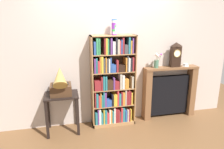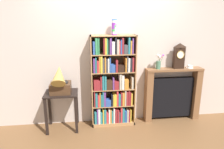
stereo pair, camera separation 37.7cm
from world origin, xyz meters
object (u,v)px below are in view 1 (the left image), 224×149
mantel_clock (176,55)px  flower_vase (157,62)px  side_table_left (62,104)px  bookshelf (113,85)px  teacup_with_saucer (185,65)px  cup_stack (114,27)px  fireplace_mantel (169,92)px  gramophone (60,83)px

mantel_clock → flower_vase: bearing=-178.5°
side_table_left → flower_vase: 1.89m
bookshelf → teacup_with_saucer: (1.48, 0.04, 0.28)m
cup_stack → flower_vase: size_ratio=0.90×
fireplace_mantel → teacup_with_saucer: bearing=-3.4°
cup_stack → gramophone: cup_stack is taller
fireplace_mantel → flower_vase: flower_vase is taller
teacup_with_saucer → side_table_left: bearing=-177.2°
fireplace_mantel → teacup_with_saucer: 0.63m
bookshelf → mantel_clock: bearing=1.9°
cup_stack → mantel_clock: (1.21, 0.02, -0.53)m
bookshelf → cup_stack: size_ratio=6.39×
cup_stack → gramophone: 1.31m
bookshelf → teacup_with_saucer: bookshelf is taller
gramophone → fireplace_mantel: 2.15m
bookshelf → gramophone: bookshelf is taller
gramophone → cup_stack: bearing=9.1°
gramophone → fireplace_mantel: (2.10, 0.19, -0.40)m
cup_stack → flower_vase: (0.83, 0.01, -0.64)m
cup_stack → gramophone: bearing=-170.9°
gramophone → side_table_left: bearing=90.0°
bookshelf → mantel_clock: (1.25, 0.04, 0.50)m
side_table_left → mantel_clock: mantel_clock is taller
gramophone → fireplace_mantel: gramophone is taller
mantel_clock → teacup_with_saucer: bearing=0.5°
side_table_left → fireplace_mantel: (2.10, 0.13, -0.00)m
side_table_left → teacup_with_saucer: size_ratio=5.10×
mantel_clock → teacup_with_saucer: mantel_clock is taller
cup_stack → fireplace_mantel: cup_stack is taller
flower_vase → side_table_left: bearing=-176.7°
gramophone → flower_vase: flower_vase is taller
bookshelf → gramophone: bearing=-171.8°
side_table_left → gramophone: gramophone is taller
gramophone → bookshelf: bearing=8.2°
bookshelf → teacup_with_saucer: size_ratio=12.28×
bookshelf → teacup_with_saucer: bearing=1.7°
side_table_left → gramophone: (0.00, -0.06, 0.40)m
gramophone → mantel_clock: size_ratio=1.19×
cup_stack → mantel_clock: bearing=0.9°
gramophone → flower_vase: size_ratio=1.92×
cup_stack → gramophone: (-0.95, -0.15, -0.89)m
mantel_clock → bookshelf: bearing=-178.1°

